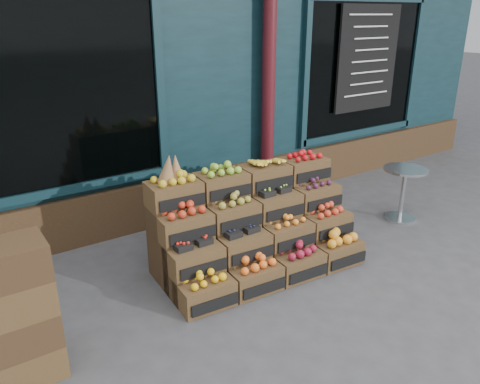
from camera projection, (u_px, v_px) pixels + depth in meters
ground at (296, 288)px, 4.67m from camera, size 60.00×60.00×0.00m
shop_facade at (99, 24)px, 7.74m from camera, size 12.00×6.24×4.80m
crate_display at (253, 230)px, 4.98m from camera, size 2.18×1.19×1.32m
spare_crates at (14, 315)px, 3.33m from camera, size 0.56×0.39×1.11m
bistro_table at (403, 188)px, 6.09m from camera, size 0.56×0.56×0.71m
shopkeeper at (52, 161)px, 5.70m from camera, size 0.71×0.53×1.76m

